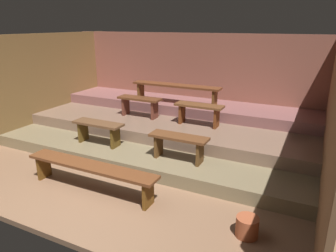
# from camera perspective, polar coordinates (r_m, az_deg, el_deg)

# --- Properties ---
(ground) EXTENTS (6.85, 5.41, 0.08)m
(ground) POSITION_cam_1_polar(r_m,az_deg,el_deg) (6.19, -3.43, -5.38)
(ground) COLOR brown
(wall_back) EXTENTS (6.85, 0.06, 2.22)m
(wall_back) POSITION_cam_1_polar(r_m,az_deg,el_deg) (7.90, 4.84, 8.52)
(wall_back) COLOR brown
(wall_back) RESTS_ON ground
(wall_left) EXTENTS (0.06, 5.41, 2.22)m
(wall_left) POSITION_cam_1_polar(r_m,az_deg,el_deg) (7.78, -23.76, 6.90)
(wall_left) COLOR brown
(wall_left) RESTS_ON ground
(wall_right) EXTENTS (0.06, 5.41, 2.22)m
(wall_right) POSITION_cam_1_polar(r_m,az_deg,el_deg) (5.10, 27.75, 1.02)
(wall_right) COLOR brown
(wall_right) RESTS_ON ground
(platform_lower) EXTENTS (6.05, 3.31, 0.22)m
(platform_lower) POSITION_cam_1_polar(r_m,az_deg,el_deg) (6.67, -0.71, -2.18)
(platform_lower) COLOR #76684B
(platform_lower) RESTS_ON ground
(platform_middle) EXTENTS (6.05, 2.41, 0.22)m
(platform_middle) POSITION_cam_1_polar(r_m,az_deg,el_deg) (6.97, 0.94, 0.69)
(platform_middle) COLOR #795E4B
(platform_middle) RESTS_ON platform_lower
(platform_upper) EXTENTS (6.05, 1.13, 0.22)m
(platform_upper) POSITION_cam_1_polar(r_m,az_deg,el_deg) (7.48, 3.05, 3.66)
(platform_upper) COLOR #81514F
(platform_upper) RESTS_ON platform_middle
(bench_floor_center) EXTENTS (2.21, 0.32, 0.44)m
(bench_floor_center) POSITION_cam_1_polar(r_m,az_deg,el_deg) (4.85, -13.95, -7.67)
(bench_floor_center) COLOR brown
(bench_floor_center) RESTS_ON ground
(bench_lower_left) EXTENTS (1.00, 0.32, 0.44)m
(bench_lower_left) POSITION_cam_1_polar(r_m,az_deg,el_deg) (6.07, -12.61, -0.35)
(bench_lower_left) COLOR brown
(bench_lower_left) RESTS_ON platform_lower
(bench_lower_right) EXTENTS (1.00, 0.32, 0.44)m
(bench_lower_right) POSITION_cam_1_polar(r_m,az_deg,el_deg) (5.23, 1.96, -2.94)
(bench_lower_right) COLOR brown
(bench_lower_right) RESTS_ON platform_lower
(bench_middle_left) EXTENTS (0.99, 0.32, 0.44)m
(bench_middle_left) POSITION_cam_1_polar(r_m,az_deg,el_deg) (6.96, -5.20, 4.30)
(bench_middle_left) COLOR #5A311B
(bench_middle_left) RESTS_ON platform_middle
(bench_middle_right) EXTENTS (0.99, 0.32, 0.44)m
(bench_middle_right) POSITION_cam_1_polar(r_m,az_deg,el_deg) (6.36, 5.69, 2.95)
(bench_middle_right) COLOR brown
(bench_middle_right) RESTS_ON platform_middle
(bench_upper_center) EXTENTS (2.12, 0.32, 0.44)m
(bench_upper_center) POSITION_cam_1_polar(r_m,az_deg,el_deg) (7.21, 1.42, 6.98)
(bench_upper_center) COLOR brown
(bench_upper_center) RESTS_ON platform_upper
(pail_floor) EXTENTS (0.27, 0.27, 0.25)m
(pail_floor) POSITION_cam_1_polar(r_m,az_deg,el_deg) (4.03, 14.25, -17.39)
(pail_floor) COLOR #9E4C2D
(pail_floor) RESTS_ON ground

